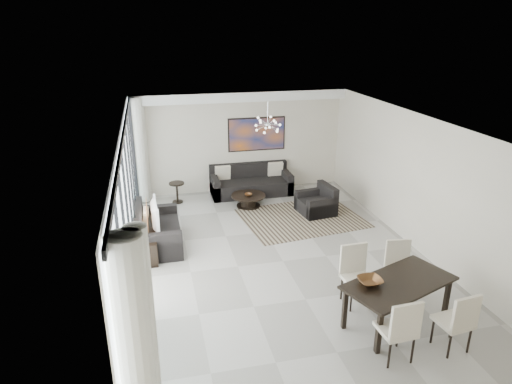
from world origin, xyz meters
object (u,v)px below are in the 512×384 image
object	(u,v)px
tv_console	(146,240)
television	(151,215)
coffee_table	(248,200)
sofa_main	(251,184)
dining_table	(399,286)

from	to	relation	value
tv_console	television	bearing A→B (deg)	17.66
coffee_table	tv_console	world-z (taller)	tv_console
tv_console	television	xyz separation A→B (m)	(0.16, 0.05, 0.55)
coffee_table	sofa_main	xyz separation A→B (m)	(0.28, 0.95, 0.10)
tv_console	dining_table	world-z (taller)	dining_table
television	dining_table	xyz separation A→B (m)	(3.83, -3.58, -0.12)
coffee_table	television	world-z (taller)	television
sofa_main	television	bearing A→B (deg)	-134.46
coffee_table	dining_table	world-z (taller)	dining_table
sofa_main	tv_console	world-z (taller)	sofa_main
coffee_table	dining_table	bearing A→B (deg)	-76.93
tv_console	sofa_main	bearing A→B (deg)	44.46
tv_console	dining_table	size ratio (longest dim) A/B	0.79
sofa_main	dining_table	bearing A→B (deg)	-81.22
tv_console	dining_table	bearing A→B (deg)	-41.53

